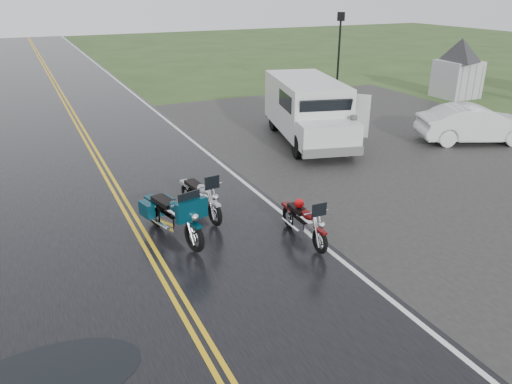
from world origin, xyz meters
TOP-DOWN VIEW (x-y plane):
  - ground at (0.00, 0.00)m, footprint 120.00×120.00m
  - road at (0.00, 10.00)m, footprint 8.00×100.00m
  - parking_pad at (11.00, 5.00)m, footprint 14.00×24.00m
  - visitor_center at (20.00, 12.00)m, footprint 16.00×10.00m
  - motorcycle_red at (3.52, 0.07)m, footprint 0.77×2.04m
  - motorcycle_teal at (0.92, 1.38)m, footprint 1.49×2.64m
  - motorcycle_silver at (1.85, 2.45)m, footprint 1.07×2.30m
  - van_white at (6.58, 6.38)m, footprint 3.87×6.70m
  - person_at_van at (8.39, 5.71)m, footprint 0.65×0.51m
  - sedan_white at (13.92, 5.10)m, footprint 4.69×3.17m
  - lamp_post_far_right at (13.44, 14.10)m, footprint 0.40×0.40m

SIDE VIEW (x-z plane):
  - ground at x=0.00m, z-range 0.00..0.00m
  - parking_pad at x=11.00m, z-range 0.00..0.03m
  - road at x=0.00m, z-range 0.00..0.04m
  - motorcycle_red at x=3.52m, z-range 0.00..1.20m
  - motorcycle_silver at x=1.85m, z-range 0.00..1.31m
  - sedan_white at x=13.92m, z-range 0.00..1.46m
  - motorcycle_teal at x=0.92m, z-range 0.00..1.47m
  - person_at_van at x=8.39m, z-range 0.00..1.56m
  - van_white at x=6.58m, z-range 0.00..2.48m
  - lamp_post_far_right at x=13.44m, z-range 0.00..4.62m
  - visitor_center at x=20.00m, z-range 0.00..4.80m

